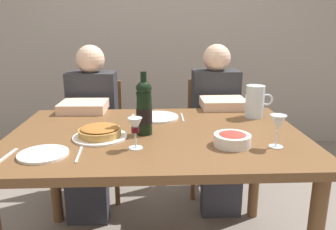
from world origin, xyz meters
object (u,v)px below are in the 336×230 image
Objects in this scene: wine_glass_left_diner at (135,127)px; diner_left at (91,125)px; salad_bowl at (232,139)px; wine_bottle at (144,108)px; chair_right at (211,127)px; dining_table at (156,150)px; dinner_plate_left_setting at (157,117)px; dinner_plate_right_setting at (43,154)px; baked_tart at (100,132)px; wine_glass_right_diner at (278,124)px; diner_right at (217,121)px; chair_left at (98,131)px; water_pitcher at (255,103)px.

wine_glass_left_diner is 0.95m from diner_left.
salad_bowl is at bearing 1.98° from wine_glass_left_diner.
chair_right is at bearing 61.21° from wine_bottle.
wine_glass_left_diner is (-0.44, -0.02, 0.07)m from salad_bowl.
dining_table is at bearing 63.71° from chair_right.
chair_right is (0.44, 0.64, -0.27)m from dinner_plate_left_setting.
dinner_plate_left_setting is (-0.34, 0.48, -0.03)m from salad_bowl.
chair_right is at bearing 52.00° from dinner_plate_right_setting.
baked_tart is 1.76× the size of wine_glass_right_diner.
diner_right is at bearing 58.55° from wine_glass_left_diner.
wine_glass_left_diner is at bearing 9.81° from dinner_plate_right_setting.
dinner_plate_right_setting is 0.18× the size of diner_right.
wine_bottle reaches higher than wine_glass_right_diner.
chair_right reaches higher than baked_tart.
wine_bottle is 1.04m from chair_left.
wine_glass_right_diner is at bearing -19.54° from wine_bottle.
wine_glass_right_diner is at bearing -11.31° from baked_tart.
diner_right is (0.51, 0.69, -0.28)m from wine_bottle.
baked_tart is at bearing 53.26° from chair_right.
wine_glass_left_diner is 0.56× the size of dinner_plate_left_setting.
baked_tart is at bearing 168.69° from wine_glass_right_diner.
chair_right is at bearing 53.37° from baked_tart.
baked_tart is (-0.22, -0.05, -0.11)m from wine_bottle.
chair_left is 0.75× the size of diner_left.
water_pitcher is 0.51m from wine_glass_right_diner.
baked_tart reaches higher than dinner_plate_right_setting.
dinner_plate_right_setting is 0.92m from diner_left.
baked_tart is 1.56× the size of salad_bowl.
diner_right is at bearing 109.09° from water_pitcher.
diner_right reaches higher than wine_glass_left_diner.
diner_left is (-0.80, 0.83, -0.18)m from salad_bowl.
dinner_plate_left_setting is 0.22× the size of diner_right.
dining_table is 9.96× the size of wine_glass_right_diner.
wine_glass_left_diner is at bearing 114.88° from diner_left.
wine_glass_left_diner is (-0.10, -0.21, 0.19)m from dining_table.
dinner_plate_right_setting is at bearing 90.02° from chair_left.
dining_table is at bearing 119.15° from chair_left.
dining_table is 7.84× the size of water_pitcher.
wine_bottle is 0.37× the size of chair_left.
dinner_plate_right_setting is at bearing -131.36° from dinner_plate_left_setting.
dining_table is 1.29× the size of diner_right.
salad_bowl is at bearing -12.32° from baked_tart.
wine_bottle is 2.11× the size of wine_glass_right_diner.
dinner_plate_right_setting is at bearing -149.91° from dining_table.
chair_left reaches higher than salad_bowl.
dining_table is at bearing 150.21° from salad_bowl.
baked_tart is at bearing 140.19° from wine_glass_left_diner.
water_pitcher is at bearing 27.42° from dinner_plate_right_setting.
water_pitcher is at bearing -0.27° from dinner_plate_left_setting.
chair_left is at bearing 113.79° from wine_bottle.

